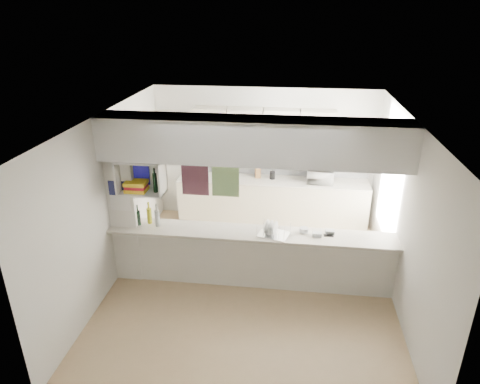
% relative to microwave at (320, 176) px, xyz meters
% --- Properties ---
extents(floor, '(4.80, 4.80, 0.00)m').
position_rel_microwave_xyz_m(floor, '(-1.08, -2.06, -1.05)').
color(floor, tan).
rests_on(floor, ground).
extents(ceiling, '(4.80, 4.80, 0.00)m').
position_rel_microwave_xyz_m(ceiling, '(-1.08, -2.06, 1.55)').
color(ceiling, white).
rests_on(ceiling, wall_back).
extents(wall_back, '(4.20, 0.00, 4.20)m').
position_rel_microwave_xyz_m(wall_back, '(-1.08, 0.34, 0.25)').
color(wall_back, silver).
rests_on(wall_back, floor).
extents(wall_left, '(0.00, 4.80, 4.80)m').
position_rel_microwave_xyz_m(wall_left, '(-3.18, -2.06, 0.25)').
color(wall_left, silver).
rests_on(wall_left, floor).
extents(wall_right, '(0.00, 4.80, 4.80)m').
position_rel_microwave_xyz_m(wall_right, '(1.02, -2.06, 0.25)').
color(wall_right, silver).
rests_on(wall_right, floor).
extents(servery_partition, '(4.20, 0.50, 2.60)m').
position_rel_microwave_xyz_m(servery_partition, '(-1.26, -2.06, 0.60)').
color(servery_partition, silver).
rests_on(servery_partition, floor).
extents(cubby_shelf, '(0.65, 0.35, 0.50)m').
position_rel_microwave_xyz_m(cubby_shelf, '(-2.65, -2.12, 0.66)').
color(cubby_shelf, white).
rests_on(cubby_shelf, bulkhead).
extents(kitchen_run, '(3.60, 0.63, 2.24)m').
position_rel_microwave_xyz_m(kitchen_run, '(-0.92, 0.08, -0.23)').
color(kitchen_run, beige).
rests_on(kitchen_run, floor).
extents(microwave, '(0.51, 0.36, 0.27)m').
position_rel_microwave_xyz_m(microwave, '(0.00, 0.00, 0.00)').
color(microwave, white).
rests_on(microwave, bench_top).
extents(bowl, '(0.26, 0.26, 0.06)m').
position_rel_microwave_xyz_m(bowl, '(0.01, -0.02, 0.17)').
color(bowl, '#110D98').
rests_on(bowl, microwave).
extents(dish_rack, '(0.50, 0.42, 0.23)m').
position_rel_microwave_xyz_m(dish_rack, '(-0.75, -2.10, -0.05)').
color(dish_rack, silver).
rests_on(dish_rack, breakfast_bar).
extents(cup, '(0.11, 0.11, 0.09)m').
position_rel_microwave_xyz_m(cup, '(-0.82, -2.13, -0.08)').
color(cup, white).
rests_on(cup, dish_rack).
extents(wine_bottles, '(0.37, 0.15, 0.36)m').
position_rel_microwave_xyz_m(wine_bottles, '(-2.63, -2.02, -0.00)').
color(wine_bottles, black).
rests_on(wine_bottles, breakfast_bar).
extents(plastic_tubs, '(0.50, 0.21, 0.06)m').
position_rel_microwave_xyz_m(plastic_tubs, '(-0.16, -1.99, -0.11)').
color(plastic_tubs, silver).
rests_on(plastic_tubs, breakfast_bar).
extents(utensil_jar, '(0.11, 0.11, 0.15)m').
position_rel_microwave_xyz_m(utensil_jar, '(-0.90, 0.09, -0.06)').
color(utensil_jar, black).
rests_on(utensil_jar, bench_top).
extents(knife_block, '(0.12, 0.11, 0.21)m').
position_rel_microwave_xyz_m(knife_block, '(-1.18, 0.12, -0.03)').
color(knife_block, brown).
rests_on(knife_block, bench_top).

